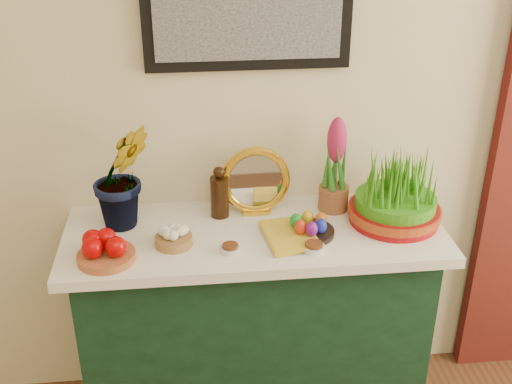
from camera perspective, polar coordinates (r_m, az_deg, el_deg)
sideboard at (r=2.64m, az=-0.12°, el=-12.08°), size 1.30×0.45×0.85m
tablecloth at (r=2.38m, az=-0.13°, el=-3.74°), size 1.40×0.55×0.04m
hyacinth_green at (r=2.34m, az=-11.93°, el=2.84°), size 0.33×0.30×0.53m
apple_bowl at (r=2.23m, az=-13.23°, el=-5.00°), size 0.26×0.26×0.10m
garlic_basket at (r=2.28m, az=-7.34°, el=-4.03°), size 0.16×0.16×0.07m
vinegar_cruet at (r=2.42m, az=-3.27°, el=-0.22°), size 0.07×0.07×0.21m
mirror at (r=2.43m, az=-0.04°, el=0.95°), size 0.27×0.07×0.27m
book at (r=2.29m, az=0.91°, el=-4.09°), size 0.19×0.25×0.03m
spice_dish_left at (r=2.24m, az=-2.31°, el=-5.02°), size 0.07×0.07×0.03m
spice_dish_right at (r=2.25m, az=5.15°, el=-4.91°), size 0.08×0.08×0.03m
egg_plate at (r=2.33m, az=4.76°, el=-3.16°), size 0.23×0.23×0.08m
hyacinth_pink at (r=2.45m, az=7.05°, el=2.04°), size 0.12×0.12×0.38m
wheatgrass_sabzeh at (r=2.42m, az=12.36°, el=0.04°), size 0.35×0.35×0.28m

